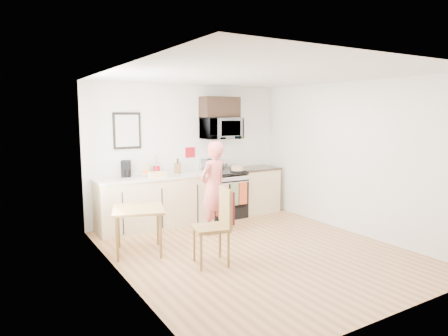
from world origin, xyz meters
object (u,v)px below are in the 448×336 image
person (213,188)px  dining_table (138,213)px  range (224,195)px  chair (221,215)px  microwave (221,129)px  cake (238,169)px

person → dining_table: bearing=-7.4°
range → person: bearing=-130.4°
person → chair: 1.41m
person → chair: size_ratio=1.51×
chair → person: bearing=77.7°
microwave → dining_table: 2.75m
person → dining_table: person is taller
microwave → dining_table: microwave is taller
person → microwave: bearing=-145.9°
range → microwave: microwave is taller
dining_table → range: bearing=27.9°
dining_table → cake: 2.62m
range → dining_table: size_ratio=1.46×
microwave → person: microwave is taller
cake → range: bearing=148.5°
dining_table → cake: size_ratio=2.62×
chair → microwave: bearing=72.2°
chair → cake: (1.56, 1.98, 0.29)m
person → dining_table: size_ratio=2.01×
microwave → dining_table: bearing=-149.9°
range → chair: range is taller
dining_table → person: bearing=11.4°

